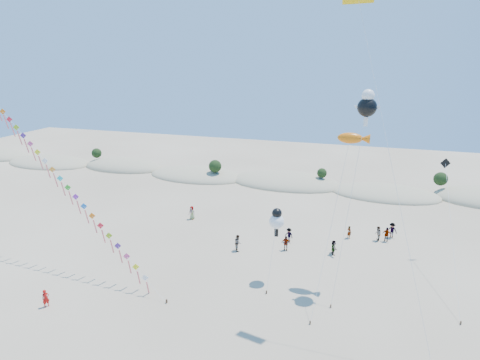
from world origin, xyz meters
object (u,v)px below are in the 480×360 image
kite_train (39,154)px  parafoil_kite (360,6)px  flyer_foreground (46,298)px  fish_kite (354,139)px

kite_train → parafoil_kite: bearing=0.4°
parafoil_kite → flyer_foreground: size_ratio=15.57×
parafoil_kite → fish_kite: bearing=86.6°
fish_kite → flyer_foreground: fish_kite is taller
kite_train → parafoil_kite: 32.84m
fish_kite → kite_train: bearing=-171.6°
fish_kite → flyer_foreground: 29.95m
kite_train → parafoil_kite: size_ratio=1.24×
flyer_foreground → kite_train: bearing=68.0°
parafoil_kite → flyer_foreground: (-23.62, -8.49, -23.13)m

